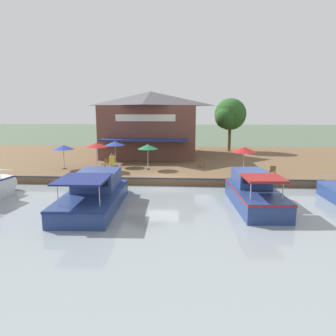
{
  "coord_description": "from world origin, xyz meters",
  "views": [
    {
      "loc": [
        22.33,
        1.79,
        5.76
      ],
      "look_at": [
        -1.0,
        0.34,
        1.3
      ],
      "focal_mm": 32.0,
      "sensor_mm": 36.0,
      "label": 1
    }
  ],
  "objects_px": {
    "patio_umbrella_mid_patio_left": "(244,150)",
    "cafe_chair_mid_patio": "(273,171)",
    "person_mid_patio": "(112,161)",
    "patio_umbrella_by_entrance": "(63,147)",
    "cafe_chair_back_row_seat": "(106,163)",
    "motorboat_nearest_quay": "(252,191)",
    "patio_umbrella_back_row": "(115,143)",
    "cafe_chair_under_first_umbrella": "(202,162)",
    "patio_umbrella_far_corner": "(148,147)",
    "tree_downstream_bank": "(229,115)",
    "motorboat_mid_row": "(96,192)",
    "waterfront_restaurant": "(151,123)",
    "patio_umbrella_near_quay_edge": "(96,145)"
  },
  "relations": [
    {
      "from": "patio_umbrella_far_corner",
      "to": "person_mid_patio",
      "type": "relative_size",
      "value": 1.37
    },
    {
      "from": "patio_umbrella_by_entrance",
      "to": "patio_umbrella_far_corner",
      "type": "xyz_separation_m",
      "value": [
        -0.27,
        7.58,
        0.06
      ]
    },
    {
      "from": "cafe_chair_mid_patio",
      "to": "motorboat_nearest_quay",
      "type": "height_order",
      "value": "motorboat_nearest_quay"
    },
    {
      "from": "patio_umbrella_mid_patio_left",
      "to": "cafe_chair_mid_patio",
      "type": "xyz_separation_m",
      "value": [
        1.11,
        2.1,
        -1.54
      ]
    },
    {
      "from": "patio_umbrella_mid_patio_left",
      "to": "cafe_chair_back_row_seat",
      "type": "bearing_deg",
      "value": -97.29
    },
    {
      "from": "motorboat_nearest_quay",
      "to": "tree_downstream_bank",
      "type": "distance_m",
      "value": 21.3
    },
    {
      "from": "cafe_chair_under_first_umbrella",
      "to": "patio_umbrella_far_corner",
      "type": "bearing_deg",
      "value": -74.16
    },
    {
      "from": "patio_umbrella_far_corner",
      "to": "cafe_chair_mid_patio",
      "type": "distance_m",
      "value": 10.71
    },
    {
      "from": "waterfront_restaurant",
      "to": "cafe_chair_mid_patio",
      "type": "bearing_deg",
      "value": 43.81
    },
    {
      "from": "patio_umbrella_far_corner",
      "to": "waterfront_restaurant",
      "type": "bearing_deg",
      "value": -175.05
    },
    {
      "from": "patio_umbrella_far_corner",
      "to": "cafe_chair_back_row_seat",
      "type": "bearing_deg",
      "value": -94.31
    },
    {
      "from": "person_mid_patio",
      "to": "cafe_chair_under_first_umbrella",
      "type": "bearing_deg",
      "value": 112.43
    },
    {
      "from": "patio_umbrella_by_entrance",
      "to": "patio_umbrella_mid_patio_left",
      "type": "xyz_separation_m",
      "value": [
        0.99,
        15.81,
        0.05
      ]
    },
    {
      "from": "person_mid_patio",
      "to": "waterfront_restaurant",
      "type": "bearing_deg",
      "value": 169.66
    },
    {
      "from": "cafe_chair_back_row_seat",
      "to": "patio_umbrella_near_quay_edge",
      "type": "bearing_deg",
      "value": -19.6
    },
    {
      "from": "patio_umbrella_near_quay_edge",
      "to": "cafe_chair_under_first_umbrella",
      "type": "relative_size",
      "value": 2.96
    },
    {
      "from": "patio_umbrella_near_quay_edge",
      "to": "cafe_chair_under_first_umbrella",
      "type": "height_order",
      "value": "patio_umbrella_near_quay_edge"
    },
    {
      "from": "patio_umbrella_near_quay_edge",
      "to": "person_mid_patio",
      "type": "height_order",
      "value": "patio_umbrella_near_quay_edge"
    },
    {
      "from": "patio_umbrella_by_entrance",
      "to": "person_mid_patio",
      "type": "bearing_deg",
      "value": 72.3
    },
    {
      "from": "cafe_chair_mid_patio",
      "to": "cafe_chair_back_row_seat",
      "type": "xyz_separation_m",
      "value": [
        -2.67,
        -14.27,
        0.0
      ]
    },
    {
      "from": "waterfront_restaurant",
      "to": "patio_umbrella_far_corner",
      "type": "bearing_deg",
      "value": 4.95
    },
    {
      "from": "cafe_chair_mid_patio",
      "to": "motorboat_mid_row",
      "type": "height_order",
      "value": "motorboat_mid_row"
    },
    {
      "from": "patio_umbrella_near_quay_edge",
      "to": "motorboat_mid_row",
      "type": "height_order",
      "value": "patio_umbrella_near_quay_edge"
    },
    {
      "from": "waterfront_restaurant",
      "to": "cafe_chair_mid_patio",
      "type": "height_order",
      "value": "waterfront_restaurant"
    },
    {
      "from": "cafe_chair_back_row_seat",
      "to": "motorboat_nearest_quay",
      "type": "bearing_deg",
      "value": 54.37
    },
    {
      "from": "motorboat_mid_row",
      "to": "cafe_chair_back_row_seat",
      "type": "bearing_deg",
      "value": -168.34
    },
    {
      "from": "patio_umbrella_mid_patio_left",
      "to": "cafe_chair_mid_patio",
      "type": "relative_size",
      "value": 2.7
    },
    {
      "from": "patio_umbrella_far_corner",
      "to": "patio_umbrella_back_row",
      "type": "xyz_separation_m",
      "value": [
        -1.38,
        -3.28,
        0.13
      ]
    },
    {
      "from": "patio_umbrella_near_quay_edge",
      "to": "cafe_chair_mid_patio",
      "type": "relative_size",
      "value": 2.96
    },
    {
      "from": "patio_umbrella_mid_patio_left",
      "to": "cafe_chair_under_first_umbrella",
      "type": "height_order",
      "value": "patio_umbrella_mid_patio_left"
    },
    {
      "from": "patio_umbrella_far_corner",
      "to": "patio_umbrella_by_entrance",
      "type": "bearing_deg",
      "value": -87.97
    },
    {
      "from": "person_mid_patio",
      "to": "patio_umbrella_mid_patio_left",
      "type": "bearing_deg",
      "value": 92.75
    },
    {
      "from": "patio_umbrella_far_corner",
      "to": "motorboat_mid_row",
      "type": "xyz_separation_m",
      "value": [
        8.74,
        -2.08,
        -1.8
      ]
    },
    {
      "from": "cafe_chair_back_row_seat",
      "to": "tree_downstream_bank",
      "type": "bearing_deg",
      "value": 134.53
    },
    {
      "from": "patio_umbrella_near_quay_edge",
      "to": "cafe_chair_back_row_seat",
      "type": "height_order",
      "value": "patio_umbrella_near_quay_edge"
    },
    {
      "from": "motorboat_nearest_quay",
      "to": "patio_umbrella_near_quay_edge",
      "type": "bearing_deg",
      "value": -120.46
    },
    {
      "from": "person_mid_patio",
      "to": "cafe_chair_mid_patio",
      "type": "bearing_deg",
      "value": 87.48
    },
    {
      "from": "patio_umbrella_mid_patio_left",
      "to": "patio_umbrella_far_corner",
      "type": "distance_m",
      "value": 8.32
    },
    {
      "from": "cafe_chair_back_row_seat",
      "to": "motorboat_mid_row",
      "type": "xyz_separation_m",
      "value": [
        9.04,
        1.87,
        -0.24
      ]
    },
    {
      "from": "patio_umbrella_by_entrance",
      "to": "patio_umbrella_far_corner",
      "type": "relative_size",
      "value": 0.97
    },
    {
      "from": "cafe_chair_back_row_seat",
      "to": "tree_downstream_bank",
      "type": "xyz_separation_m",
      "value": [
        -12.58,
        12.79,
        4.17
      ]
    },
    {
      "from": "patio_umbrella_mid_patio_left",
      "to": "cafe_chair_back_row_seat",
      "type": "distance_m",
      "value": 12.36
    },
    {
      "from": "motorboat_mid_row",
      "to": "tree_downstream_bank",
      "type": "xyz_separation_m",
      "value": [
        -21.62,
        10.92,
        4.41
      ]
    },
    {
      "from": "patio_umbrella_near_quay_edge",
      "to": "patio_umbrella_back_row",
      "type": "xyz_separation_m",
      "value": [
        -2.3,
        1.09,
        -0.12
      ]
    },
    {
      "from": "patio_umbrella_by_entrance",
      "to": "cafe_chair_under_first_umbrella",
      "type": "distance_m",
      "value": 12.66
    },
    {
      "from": "patio_umbrella_back_row",
      "to": "cafe_chair_under_first_umbrella",
      "type": "xyz_separation_m",
      "value": [
        -0.01,
        8.16,
        -1.69
      ]
    },
    {
      "from": "patio_umbrella_mid_patio_left",
      "to": "motorboat_nearest_quay",
      "type": "height_order",
      "value": "patio_umbrella_mid_patio_left"
    },
    {
      "from": "patio_umbrella_far_corner",
      "to": "tree_downstream_bank",
      "type": "xyz_separation_m",
      "value": [
        -12.88,
        8.85,
        2.61
      ]
    },
    {
      "from": "cafe_chair_mid_patio",
      "to": "patio_umbrella_back_row",
      "type": "bearing_deg",
      "value": -105.38
    },
    {
      "from": "patio_umbrella_near_quay_edge",
      "to": "cafe_chair_mid_patio",
      "type": "xyz_separation_m",
      "value": [
        1.45,
        14.71,
        -1.8
      ]
    }
  ]
}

